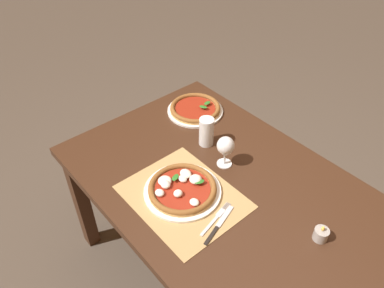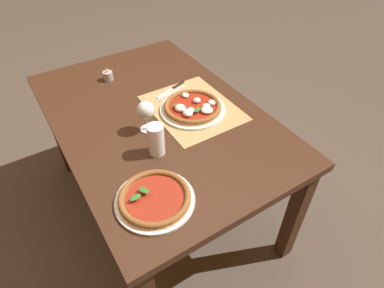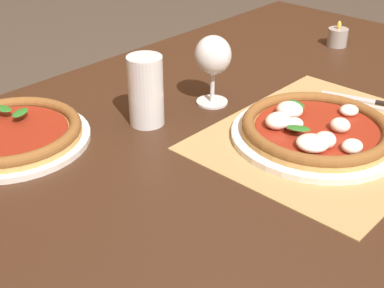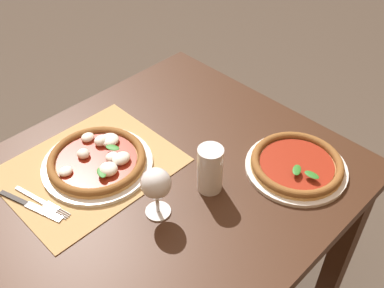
% 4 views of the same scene
% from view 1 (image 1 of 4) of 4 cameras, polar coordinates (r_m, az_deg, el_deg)
% --- Properties ---
extents(ground_plane, '(24.00, 24.00, 0.00)m').
position_cam_1_polar(ground_plane, '(2.24, 3.82, -19.20)').
color(ground_plane, '#473D33').
extents(dining_table, '(1.45, 0.95, 0.74)m').
position_cam_1_polar(dining_table, '(1.71, 4.76, -8.29)').
color(dining_table, '#382114').
rests_on(dining_table, ground).
extents(paper_placemat, '(0.49, 0.40, 0.00)m').
position_cam_1_polar(paper_placemat, '(1.59, -1.33, -8.02)').
color(paper_placemat, '#A88451').
rests_on(paper_placemat, dining_table).
extents(pizza_near, '(0.33, 0.33, 0.05)m').
position_cam_1_polar(pizza_near, '(1.59, -1.52, -6.81)').
color(pizza_near, silver).
rests_on(pizza_near, paper_placemat).
extents(pizza_far, '(0.30, 0.30, 0.04)m').
position_cam_1_polar(pizza_far, '(2.04, 0.50, 5.38)').
color(pizza_far, silver).
rests_on(pizza_far, dining_table).
extents(wine_glass, '(0.08, 0.08, 0.16)m').
position_cam_1_polar(wine_glass, '(1.66, 5.14, -0.42)').
color(wine_glass, silver).
rests_on(wine_glass, dining_table).
extents(pint_glass, '(0.07, 0.07, 0.15)m').
position_cam_1_polar(pint_glass, '(1.79, 2.21, 1.82)').
color(pint_glass, silver).
rests_on(pint_glass, dining_table).
extents(fork, '(0.06, 0.20, 0.00)m').
position_cam_1_polar(fork, '(1.51, 3.64, -11.26)').
color(fork, '#B7B7BC').
rests_on(fork, paper_placemat).
extents(knife, '(0.08, 0.21, 0.01)m').
position_cam_1_polar(knife, '(1.50, 4.13, -12.14)').
color(knife, black).
rests_on(knife, paper_placemat).
extents(votive_candle, '(0.06, 0.06, 0.07)m').
position_cam_1_polar(votive_candle, '(1.52, 19.03, -12.92)').
color(votive_candle, gray).
rests_on(votive_candle, dining_table).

